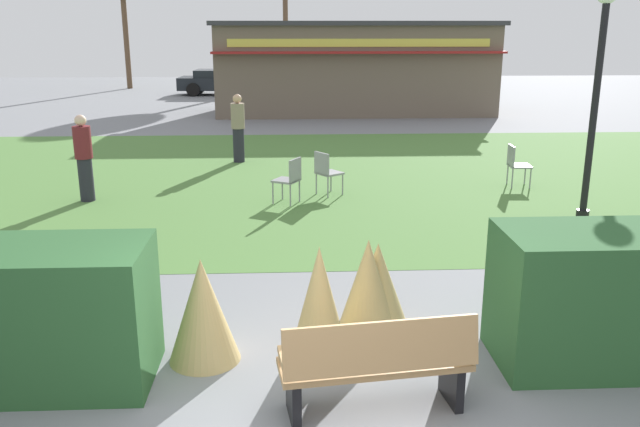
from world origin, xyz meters
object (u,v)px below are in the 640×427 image
(park_bench, at_px, (377,365))
(parked_car_west_slot, at_px, (222,81))
(cafe_chair_east, at_px, (516,162))
(food_kiosk, at_px, (354,67))
(cafe_chair_north, at_px, (290,177))
(parked_car_center_slot, at_px, (334,81))
(person_standing, at_px, (84,158))
(person_strolling, at_px, (238,128))
(cafe_chair_west, at_px, (326,170))
(parked_car_east_slot, at_px, (435,80))
(lamppost_mid, at_px, (598,75))

(park_bench, bearing_deg, parked_car_west_slot, 98.06)
(cafe_chair_east, bearing_deg, park_bench, -115.79)
(food_kiosk, distance_m, parked_car_west_slot, 9.30)
(park_bench, xyz_separation_m, cafe_chair_north, (-0.72, 7.23, 0.05))
(parked_car_center_slot, bearing_deg, parked_car_west_slot, 179.94)
(person_standing, distance_m, parked_car_center_slot, 21.31)
(person_strolling, bearing_deg, parked_car_west_slot, 85.82)
(park_bench, xyz_separation_m, parked_car_west_slot, (-3.97, 28.02, 0.16))
(cafe_chair_east, bearing_deg, parked_car_west_slot, 112.25)
(person_standing, height_order, parked_car_west_slot, person_standing)
(food_kiosk, bearing_deg, cafe_chair_east, -79.79)
(person_strolling, bearing_deg, cafe_chair_west, -71.14)
(park_bench, height_order, cafe_chair_west, park_bench)
(parked_car_center_slot, bearing_deg, cafe_chair_east, -82.60)
(cafe_chair_north, bearing_deg, person_strolling, 107.28)
(cafe_chair_west, height_order, person_strolling, person_strolling)
(cafe_chair_north, height_order, parked_car_west_slot, parked_car_west_slot)
(food_kiosk, bearing_deg, person_strolling, -111.90)
(park_bench, relative_size, person_standing, 1.04)
(cafe_chair_west, distance_m, cafe_chair_north, 0.94)
(cafe_chair_east, height_order, parked_car_east_slot, parked_car_east_slot)
(parked_car_east_slot, bearing_deg, park_bench, -103.17)
(cafe_chair_east, distance_m, parked_car_west_slot, 21.20)
(person_strolling, relative_size, parked_car_west_slot, 0.39)
(park_bench, distance_m, cafe_chair_east, 9.33)
(lamppost_mid, relative_size, parked_car_west_slot, 0.94)
(park_bench, bearing_deg, parked_car_east_slot, 76.83)
(cafe_chair_east, relative_size, parked_car_west_slot, 0.21)
(food_kiosk, xyz_separation_m, parked_car_west_slot, (-5.79, 7.20, -1.10))
(cafe_chair_north, bearing_deg, parked_car_east_slot, 70.70)
(cafe_chair_west, bearing_deg, cafe_chair_north, -139.97)
(food_kiosk, distance_m, parked_car_center_slot, 7.28)
(cafe_chair_west, relative_size, parked_car_east_slot, 0.21)
(person_strolling, bearing_deg, parked_car_east_slot, 51.96)
(lamppost_mid, xyz_separation_m, parked_car_west_slot, (-8.39, 22.20, -1.89))
(food_kiosk, relative_size, cafe_chair_east, 12.05)
(parked_car_center_slot, bearing_deg, food_kiosk, -87.53)
(cafe_chair_east, bearing_deg, person_strolling, 154.23)
(parked_car_west_slot, bearing_deg, food_kiosk, -51.18)
(person_strolling, bearing_deg, park_bench, -90.91)
(cafe_chair_west, height_order, parked_car_east_slot, parked_car_east_slot)
(lamppost_mid, distance_m, parked_car_east_slot, 22.38)
(food_kiosk, bearing_deg, cafe_chair_north, -100.61)
(cafe_chair_east, xyz_separation_m, person_strolling, (-6.06, 2.92, 0.33))
(food_kiosk, distance_m, cafe_chair_north, 13.88)
(lamppost_mid, height_order, cafe_chair_west, lamppost_mid)
(person_standing, bearing_deg, person_strolling, 39.99)
(cafe_chair_west, relative_size, parked_car_west_slot, 0.21)
(person_strolling, xyz_separation_m, parked_car_center_slot, (3.51, 16.69, -0.22))
(food_kiosk, bearing_deg, parked_car_west_slot, 128.82)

